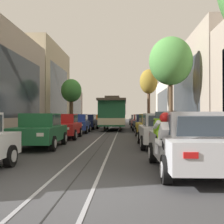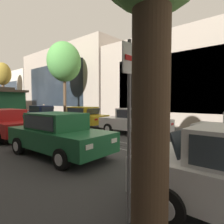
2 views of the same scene
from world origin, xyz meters
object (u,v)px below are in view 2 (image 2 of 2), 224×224
parked_car_yellow_mid_right (82,117)px  street_tree_kerb_right_mid (3,75)px  parked_car_green_second_left (58,134)px  street_tree_kerb_right_second (64,62)px  parked_car_white_second_right (135,121)px  pedestrian_crossing_far (44,110)px  parked_car_red_mid_left (6,124)px  parked_car_red_fifth_right (16,111)px  parked_car_maroon_sixth_right (0,110)px  street_sign_post (129,112)px  parked_car_navy_fourth_right (41,113)px

parked_car_yellow_mid_right → street_tree_kerb_right_mid: street_tree_kerb_right_mid is taller
parked_car_green_second_left → street_tree_kerb_right_second: bearing=54.1°
parked_car_white_second_right → street_tree_kerb_right_second: 11.88m
street_tree_kerb_right_second → pedestrian_crossing_far: 8.12m
parked_car_red_mid_left → parked_car_red_fifth_right: bearing=66.2°
parked_car_red_fifth_right → parked_car_maroon_sixth_right: 5.63m
parked_car_red_fifth_right → street_sign_post: size_ratio=1.48×
street_tree_kerb_right_mid → parked_car_red_mid_left: bearing=-108.9°
parked_car_white_second_right → street_tree_kerb_right_mid: 26.60m
parked_car_yellow_mid_right → parked_car_maroon_sixth_right: (0.12, 17.89, 0.00)m
parked_car_white_second_right → street_sign_post: (-7.06, -4.75, 1.05)m
street_tree_kerb_right_second → pedestrian_crossing_far: (1.03, 6.19, -5.15)m
parked_car_green_second_left → street_tree_kerb_right_mid: 27.91m
parked_car_red_mid_left → street_sign_post: 9.57m
parked_car_white_second_right → street_tree_kerb_right_mid: street_tree_kerb_right_mid is taller
parked_car_green_second_left → parked_car_yellow_mid_right: bearing=44.1°
parked_car_navy_fourth_right → pedestrian_crossing_far: pedestrian_crossing_far is taller
parked_car_white_second_right → parked_car_yellow_mid_right: same height
parked_car_green_second_left → street_sign_post: street_sign_post is taller
street_tree_kerb_right_mid → parked_car_maroon_sixth_right: bearing=-116.4°
parked_car_green_second_left → parked_car_maroon_sixth_right: 24.13m
parked_car_navy_fourth_right → parked_car_green_second_left: bearing=-115.6°
parked_car_red_fifth_right → parked_car_maroon_sixth_right: same height
pedestrian_crossing_far → parked_car_yellow_mid_right: bearing=-105.4°
parked_car_red_mid_left → parked_car_maroon_sixth_right: (5.82, 18.37, 0.00)m
parked_car_green_second_left → street_sign_post: 4.72m
pedestrian_crossing_far → parked_car_maroon_sixth_right: bearing=115.4°
parked_car_white_second_right → parked_car_red_fifth_right: bearing=89.9°
street_tree_kerb_right_second → street_tree_kerb_right_mid: bearing=91.9°
pedestrian_crossing_far → parked_car_navy_fourth_right: bearing=-121.8°
parked_car_red_mid_left → pedestrian_crossing_far: pedestrian_crossing_far is taller
parked_car_red_fifth_right → street_tree_kerb_right_second: street_tree_kerb_right_second is taller
parked_car_white_second_right → street_tree_kerb_right_mid: (1.72, 26.01, 5.30)m
parked_car_navy_fourth_right → parked_car_maroon_sixth_right: bearing=89.3°
parked_car_red_mid_left → parked_car_navy_fourth_right: bearing=50.1°
parked_car_green_second_left → parked_car_white_second_right: (5.58, 0.40, 0.00)m
parked_car_red_mid_left → street_tree_kerb_right_mid: (7.31, 21.36, 5.30)m
parked_car_maroon_sixth_right → pedestrian_crossing_far: pedestrian_crossing_far is taller
parked_car_yellow_mid_right → parked_car_red_mid_left: bearing=-175.2°
parked_car_green_second_left → parked_car_navy_fourth_right: bearing=64.4°
parked_car_maroon_sixth_right → pedestrian_crossing_far: bearing=-64.6°
parked_car_maroon_sixth_right → street_tree_kerb_right_second: bearing=-80.9°
parked_car_maroon_sixth_right → street_tree_kerb_right_mid: 6.26m
parked_car_yellow_mid_right → pedestrian_crossing_far: bearing=74.6°
parked_car_yellow_mid_right → parked_car_maroon_sixth_right: size_ratio=1.00×
parked_car_white_second_right → parked_car_yellow_mid_right: size_ratio=0.99×
parked_car_green_second_left → street_tree_kerb_right_mid: (7.30, 26.41, 5.30)m
street_tree_kerb_right_second → street_sign_post: 18.29m
parked_car_navy_fourth_right → parked_car_red_fifth_right: size_ratio=0.99×
parked_car_green_second_left → street_tree_kerb_right_second: street_tree_kerb_right_second is taller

